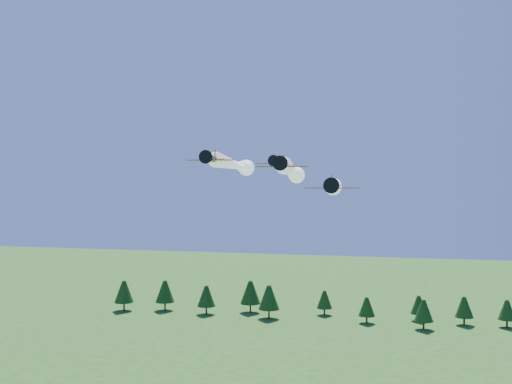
% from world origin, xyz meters
% --- Properties ---
extents(plane_lead, '(12.44, 53.65, 3.70)m').
position_xyz_m(plane_lead, '(-1.47, 22.91, 47.95)').
color(plane_lead, black).
rests_on(plane_lead, ground).
extents(plane_left, '(11.30, 48.20, 3.70)m').
position_xyz_m(plane_left, '(-13.42, 26.09, 49.32)').
color(plane_left, black).
rests_on(plane_left, ground).
extents(plane_right, '(10.55, 46.40, 3.70)m').
position_xyz_m(plane_right, '(5.97, 25.97, 45.01)').
color(plane_right, black).
rests_on(plane_right, ground).
extents(plane_slot, '(6.64, 7.21, 2.33)m').
position_xyz_m(plane_slot, '(-0.98, 6.49, 49.01)').
color(plane_slot, black).
rests_on(plane_slot, ground).
extents(treeline, '(168.41, 18.93, 11.42)m').
position_xyz_m(treeline, '(-5.58, 110.41, 6.50)').
color(treeline, '#382314').
rests_on(treeline, ground).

